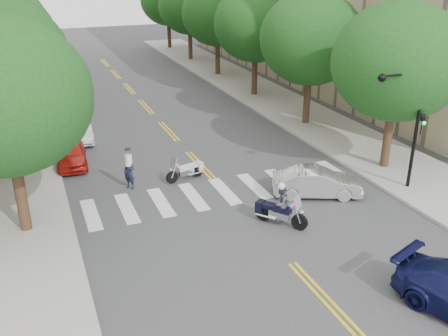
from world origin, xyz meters
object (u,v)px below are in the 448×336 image
motorcycle_parked (188,170)px  convertible (317,182)px  motorcycle_police (279,206)px  officer_standing (129,173)px

motorcycle_parked → convertible: (4.91, -4.03, 0.20)m
motorcycle_police → convertible: 3.35m
motorcycle_police → officer_standing: 7.58m
motorcycle_police → motorcycle_parked: size_ratio=0.98×
motorcycle_parked → officer_standing: bearing=77.0°
motorcycle_police → officer_standing: bearing=-86.1°
motorcycle_police → motorcycle_parked: 6.13m
motorcycle_parked → convertible: 6.35m
officer_standing → motorcycle_parked: bearing=52.5°
officer_standing → convertible: (7.82, -4.00, -0.16)m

